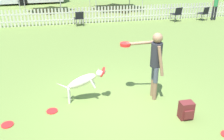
# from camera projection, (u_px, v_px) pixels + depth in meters

# --- Properties ---
(ground_plane) EXTENTS (240.00, 240.00, 0.00)m
(ground_plane) POSITION_uv_depth(u_px,v_px,m) (124.00, 106.00, 6.20)
(ground_plane) COLOR olive
(handler_person) EXTENTS (0.99, 0.77, 1.75)m
(handler_person) POSITION_uv_depth(u_px,v_px,m) (154.00, 58.00, 6.13)
(handler_person) COLOR #8C664C
(handler_person) RESTS_ON ground_plane
(leaping_dog) EXTENTS (1.25, 0.37, 0.92)m
(leaping_dog) POSITION_uv_depth(u_px,v_px,m) (84.00, 81.00, 6.19)
(leaping_dog) COLOR beige
(leaping_dog) RESTS_ON ground_plane
(frisbee_near_handler) EXTENTS (0.26, 0.26, 0.02)m
(frisbee_near_handler) POSITION_uv_depth(u_px,v_px,m) (52.00, 111.00, 5.96)
(frisbee_near_handler) COLOR red
(frisbee_near_handler) RESTS_ON ground_plane
(frisbee_near_dog) EXTENTS (0.26, 0.26, 0.02)m
(frisbee_near_dog) POSITION_uv_depth(u_px,v_px,m) (7.00, 125.00, 5.47)
(frisbee_near_dog) COLOR red
(frisbee_near_dog) RESTS_ON ground_plane
(backpack_on_grass) EXTENTS (0.30, 0.26, 0.42)m
(backpack_on_grass) POSITION_uv_depth(u_px,v_px,m) (186.00, 110.00, 5.64)
(backpack_on_grass) COLOR maroon
(backpack_on_grass) RESTS_ON ground_plane
(picket_fence) EXTENTS (25.66, 0.04, 0.90)m
(picket_fence) POSITION_uv_depth(u_px,v_px,m) (84.00, 15.00, 13.79)
(picket_fence) COLOR beige
(picket_fence) RESTS_ON ground_plane
(folding_chair_blue_left) EXTENTS (0.62, 0.63, 0.79)m
(folding_chair_blue_left) POSITION_uv_depth(u_px,v_px,m) (204.00, 12.00, 14.43)
(folding_chair_blue_left) COLOR #333338
(folding_chair_blue_left) RESTS_ON ground_plane
(folding_chair_center) EXTENTS (0.58, 0.60, 0.83)m
(folding_chair_center) POSITION_uv_depth(u_px,v_px,m) (177.00, 13.00, 14.16)
(folding_chair_center) COLOR #333338
(folding_chair_center) RESTS_ON ground_plane
(folding_chair_green_right) EXTENTS (0.51, 0.52, 0.78)m
(folding_chair_green_right) POSITION_uv_depth(u_px,v_px,m) (79.00, 17.00, 13.27)
(folding_chair_green_right) COLOR #333338
(folding_chair_green_right) RESTS_ON ground_plane
(spectator_standing) EXTENTS (0.42, 0.27, 1.59)m
(spectator_standing) POSITION_uv_depth(u_px,v_px,m) (216.00, 4.00, 14.35)
(spectator_standing) COLOR black
(spectator_standing) RESTS_ON ground_plane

